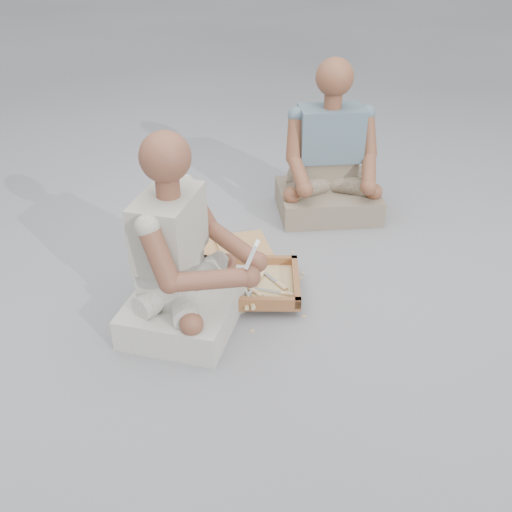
{
  "coord_description": "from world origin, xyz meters",
  "views": [
    {
      "loc": [
        0.04,
        -1.96,
        1.61
      ],
      "look_at": [
        -0.01,
        0.17,
        0.3
      ],
      "focal_mm": 40.0,
      "sensor_mm": 36.0,
      "label": 1
    }
  ],
  "objects_px": {
    "tool_tray": "(248,283)",
    "craftsman": "(182,263)",
    "carved_panel": "(214,258)",
    "companion": "(330,165)"
  },
  "relations": [
    {
      "from": "carved_panel",
      "to": "companion",
      "type": "height_order",
      "value": "companion"
    },
    {
      "from": "carved_panel",
      "to": "craftsman",
      "type": "xyz_separation_m",
      "value": [
        -0.08,
        -0.5,
        0.28
      ]
    },
    {
      "from": "carved_panel",
      "to": "tool_tray",
      "type": "bearing_deg",
      "value": -57.44
    },
    {
      "from": "tool_tray",
      "to": "companion",
      "type": "distance_m",
      "value": 1.03
    },
    {
      "from": "tool_tray",
      "to": "craftsman",
      "type": "relative_size",
      "value": 0.55
    },
    {
      "from": "tool_tray",
      "to": "craftsman",
      "type": "xyz_separation_m",
      "value": [
        -0.28,
        -0.2,
        0.24
      ]
    },
    {
      "from": "companion",
      "to": "tool_tray",
      "type": "bearing_deg",
      "value": 56.41
    },
    {
      "from": "tool_tray",
      "to": "companion",
      "type": "relative_size",
      "value": 0.53
    },
    {
      "from": "companion",
      "to": "craftsman",
      "type": "bearing_deg",
      "value": 49.62
    },
    {
      "from": "tool_tray",
      "to": "companion",
      "type": "xyz_separation_m",
      "value": [
        0.45,
        0.9,
        0.24
      ]
    }
  ]
}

